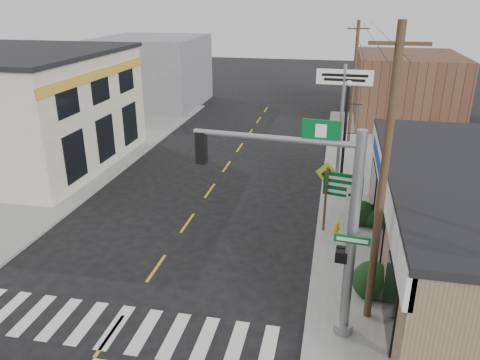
% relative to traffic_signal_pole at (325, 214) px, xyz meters
% --- Properties ---
extents(ground, '(140.00, 140.00, 0.00)m').
position_rel_traffic_signal_pole_xyz_m(ground, '(-6.40, -1.55, -4.14)').
color(ground, black).
rests_on(ground, ground).
extents(sidewalk_right, '(6.00, 38.00, 0.13)m').
position_rel_traffic_signal_pole_xyz_m(sidewalk_right, '(2.60, 11.45, -4.08)').
color(sidewalk_right, gray).
rests_on(sidewalk_right, ground).
extents(sidewalk_left, '(6.00, 38.00, 0.13)m').
position_rel_traffic_signal_pole_xyz_m(sidewalk_left, '(-15.40, 11.45, -4.08)').
color(sidewalk_left, gray).
rests_on(sidewalk_left, ground).
extents(center_line, '(0.12, 56.00, 0.01)m').
position_rel_traffic_signal_pole_xyz_m(center_line, '(-6.40, 6.45, -4.14)').
color(center_line, gold).
rests_on(center_line, ground).
extents(crosswalk, '(11.00, 2.20, 0.01)m').
position_rel_traffic_signal_pole_xyz_m(crosswalk, '(-6.40, -1.15, -4.14)').
color(crosswalk, silver).
rests_on(crosswalk, ground).
extents(left_building, '(12.00, 12.00, 6.80)m').
position_rel_traffic_signal_pole_xyz_m(left_building, '(-19.40, 12.45, -0.74)').
color(left_building, beige).
rests_on(left_building, ground).
extents(bldg_distant_right, '(8.00, 10.00, 5.60)m').
position_rel_traffic_signal_pole_xyz_m(bldg_distant_right, '(5.60, 28.45, -1.34)').
color(bldg_distant_right, brown).
rests_on(bldg_distant_right, ground).
extents(bldg_distant_left, '(9.00, 10.00, 6.40)m').
position_rel_traffic_signal_pole_xyz_m(bldg_distant_left, '(-17.40, 30.45, -0.94)').
color(bldg_distant_left, gray).
rests_on(bldg_distant_left, ground).
extents(traffic_signal_pole, '(5.33, 0.39, 6.75)m').
position_rel_traffic_signal_pole_xyz_m(traffic_signal_pole, '(0.00, 0.00, 0.00)').
color(traffic_signal_pole, gray).
rests_on(traffic_signal_pole, sidewalk_right).
extents(guide_sign, '(1.72, 0.14, 3.00)m').
position_rel_traffic_signal_pole_xyz_m(guide_sign, '(0.61, 6.81, -2.08)').
color(guide_sign, '#4C3823').
rests_on(guide_sign, sidewalk_right).
extents(fire_hydrant, '(0.21, 0.21, 0.67)m').
position_rel_traffic_signal_pole_xyz_m(fire_hydrant, '(0.48, 6.33, -3.65)').
color(fire_hydrant, '#E6B707').
rests_on(fire_hydrant, sidewalk_right).
extents(ped_crossing_sign, '(1.16, 0.08, 3.00)m').
position_rel_traffic_signal_pole_xyz_m(ped_crossing_sign, '(-0.10, 7.62, -1.98)').
color(ped_crossing_sign, gray).
rests_on(ped_crossing_sign, sidewalk_right).
extents(lamp_post, '(0.77, 0.60, 5.90)m').
position_rel_traffic_signal_pole_xyz_m(lamp_post, '(0.67, 11.87, -0.59)').
color(lamp_post, black).
rests_on(lamp_post, sidewalk_right).
extents(dance_center_sign, '(3.03, 0.19, 6.44)m').
position_rel_traffic_signal_pole_xyz_m(dance_center_sign, '(0.39, 13.77, 0.87)').
color(dance_center_sign, gray).
rests_on(dance_center_sign, sidewalk_right).
extents(bare_tree, '(2.36, 2.36, 4.72)m').
position_rel_traffic_signal_pole_xyz_m(bare_tree, '(3.08, 4.69, -0.30)').
color(bare_tree, black).
rests_on(bare_tree, sidewalk_right).
extents(shrub_front, '(1.40, 1.40, 1.05)m').
position_rel_traffic_signal_pole_xyz_m(shrub_front, '(1.77, 2.26, -3.49)').
color(shrub_front, '#143714').
rests_on(shrub_front, sidewalk_right).
extents(shrub_back, '(1.22, 1.22, 0.92)m').
position_rel_traffic_signal_pole_xyz_m(shrub_back, '(1.61, 7.91, -3.55)').
color(shrub_back, black).
rests_on(shrub_back, sidewalk_right).
extents(utility_pole_near, '(1.62, 0.24, 9.30)m').
position_rel_traffic_signal_pole_xyz_m(utility_pole_near, '(1.59, 0.99, 0.75)').
color(utility_pole_near, '#4A3024').
rests_on(utility_pole_near, sidewalk_right).
extents(utility_pole_far, '(1.46, 0.22, 8.38)m').
position_rel_traffic_signal_pole_xyz_m(utility_pole_far, '(1.10, 20.90, 0.28)').
color(utility_pole_far, '#3C221B').
rests_on(utility_pole_far, sidewalk_right).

